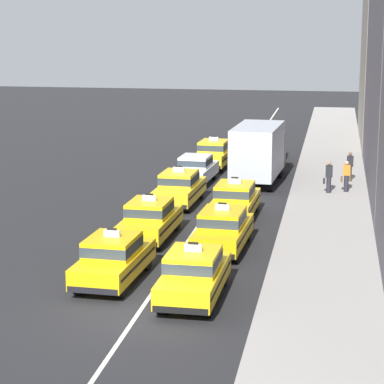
# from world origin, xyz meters

# --- Properties ---
(ground_plane) EXTENTS (160.00, 160.00, 0.00)m
(ground_plane) POSITION_xyz_m (0.00, 0.00, 0.00)
(ground_plane) COLOR #232326
(lane_stripe_left_right) EXTENTS (0.14, 80.00, 0.01)m
(lane_stripe_left_right) POSITION_xyz_m (0.00, 20.00, 0.00)
(lane_stripe_left_right) COLOR silver
(lane_stripe_left_right) RESTS_ON ground
(sidewalk_curb) EXTENTS (4.00, 90.00, 0.15)m
(sidewalk_curb) POSITION_xyz_m (5.60, 15.00, 0.07)
(sidewalk_curb) COLOR #9E9993
(sidewalk_curb) RESTS_ON ground
(taxi_left_nearest) EXTENTS (2.00, 4.63, 1.96)m
(taxi_left_nearest) POSITION_xyz_m (-1.57, 3.03, 0.88)
(taxi_left_nearest) COLOR black
(taxi_left_nearest) RESTS_ON ground
(taxi_left_second) EXTENTS (1.93, 4.60, 1.96)m
(taxi_left_second) POSITION_xyz_m (-1.58, 8.71, 0.88)
(taxi_left_second) COLOR black
(taxi_left_second) RESTS_ON ground
(taxi_left_third) EXTENTS (1.96, 4.62, 1.96)m
(taxi_left_third) POSITION_xyz_m (-1.60, 15.20, 0.88)
(taxi_left_third) COLOR black
(taxi_left_third) RESTS_ON ground
(sedan_left_fourth) EXTENTS (1.98, 4.39, 1.58)m
(sedan_left_fourth) POSITION_xyz_m (-1.70, 20.41, 0.85)
(sedan_left_fourth) COLOR black
(sedan_left_fourth) RESTS_ON ground
(taxi_left_fifth) EXTENTS (2.04, 4.64, 1.96)m
(taxi_left_fifth) POSITION_xyz_m (-1.46, 25.59, 0.88)
(taxi_left_fifth) COLOR black
(taxi_left_fifth) RESTS_ON ground
(taxi_right_nearest) EXTENTS (1.87, 4.58, 1.96)m
(taxi_right_nearest) POSITION_xyz_m (1.48, 1.76, 0.88)
(taxi_right_nearest) COLOR black
(taxi_right_nearest) RESTS_ON ground
(taxi_right_second) EXTENTS (1.98, 4.62, 1.96)m
(taxi_right_second) POSITION_xyz_m (1.60, 7.61, 0.88)
(taxi_right_second) COLOR black
(taxi_right_second) RESTS_ON ground
(taxi_right_third) EXTENTS (1.93, 4.61, 1.96)m
(taxi_right_third) POSITION_xyz_m (1.43, 12.85, 0.88)
(taxi_right_third) COLOR black
(taxi_right_third) RESTS_ON ground
(box_truck_right_fourth) EXTENTS (2.59, 7.07, 3.27)m
(box_truck_right_fourth) POSITION_xyz_m (1.71, 21.53, 1.78)
(box_truck_right_fourth) COLOR black
(box_truck_right_fourth) RESTS_ON ground
(taxi_right_fifth) EXTENTS (1.84, 4.57, 1.96)m
(taxi_right_fifth) POSITION_xyz_m (1.70, 28.42, 0.88)
(taxi_right_fifth) COLOR black
(taxi_right_fifth) RESTS_ON ground
(pedestrian_near_crosswalk) EXTENTS (0.47, 0.24, 1.62)m
(pedestrian_near_crosswalk) POSITION_xyz_m (6.66, 21.89, 0.96)
(pedestrian_near_crosswalk) COLOR #473828
(pedestrian_near_crosswalk) RESTS_ON sidewalk_curb
(pedestrian_mid_block) EXTENTS (0.47, 0.24, 1.65)m
(pedestrian_mid_block) POSITION_xyz_m (5.57, 18.62, 0.97)
(pedestrian_mid_block) COLOR #23232D
(pedestrian_mid_block) RESTS_ON sidewalk_curb
(pedestrian_by_storefront) EXTENTS (0.47, 0.24, 1.62)m
(pedestrian_by_storefront) POSITION_xyz_m (6.46, 19.06, 0.96)
(pedestrian_by_storefront) COLOR #23232D
(pedestrian_by_storefront) RESTS_ON sidewalk_curb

